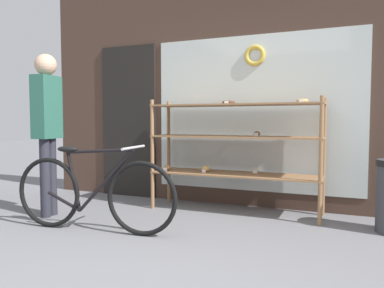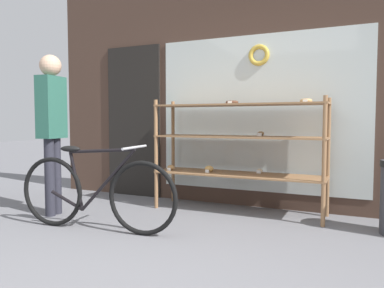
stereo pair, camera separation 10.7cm
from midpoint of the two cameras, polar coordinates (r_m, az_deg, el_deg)
ground_plane at (r=2.60m, az=-8.81°, el=-20.71°), size 30.00×30.00×0.00m
storefront_facade at (r=4.80m, az=8.18°, el=12.83°), size 5.57×0.13×3.79m
display_case at (r=4.36m, az=7.74°, el=0.43°), size 1.97×0.49×1.32m
bicycle at (r=3.75m, az=-13.80°, el=-7.16°), size 1.70×0.46×0.83m
pedestrian at (r=4.45m, az=-19.95°, el=3.46°), size 0.24×0.34×1.79m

